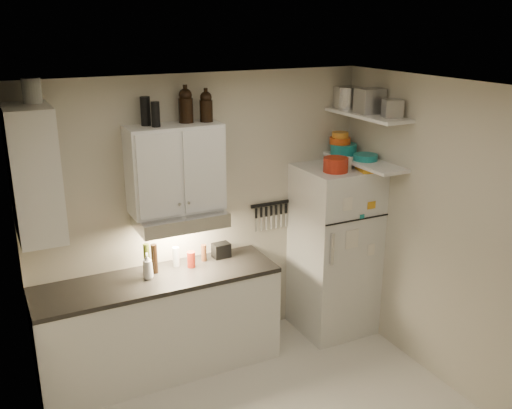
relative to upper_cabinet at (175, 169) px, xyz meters
name	(u,v)px	position (x,y,z in m)	size (l,w,h in m)	color
ceiling	(284,90)	(0.30, -1.33, 0.78)	(3.20, 3.00, 0.02)	white
back_wall	(202,216)	(0.30, 0.18, -0.53)	(3.20, 0.02, 2.60)	beige
left_wall	(39,333)	(-1.31, -1.33, -0.53)	(0.02, 3.00, 2.60)	beige
right_wall	(453,241)	(1.91, -1.33, -0.53)	(0.02, 3.00, 2.60)	beige
base_cabinet	(160,327)	(-0.25, -0.14, -1.39)	(2.10, 0.60, 0.88)	white
countertop	(157,279)	(-0.25, -0.14, -0.93)	(2.10, 0.62, 0.04)	black
upper_cabinet	(175,169)	(0.00, 0.00, 0.00)	(0.80, 0.33, 0.75)	white
side_cabinet	(34,173)	(-1.14, -0.14, 0.12)	(0.33, 0.55, 1.00)	white
range_hood	(180,219)	(0.00, -0.06, -0.44)	(0.76, 0.46, 0.12)	silver
fridge	(334,250)	(1.55, -0.18, -0.98)	(0.70, 0.68, 1.70)	silver
shelf_hi	(367,115)	(1.75, -0.31, 0.38)	(0.30, 0.95, 0.03)	white
shelf_lo	(364,162)	(1.75, -0.31, -0.07)	(0.30, 0.95, 0.03)	white
knife_strip	(270,204)	(1.00, 0.15, -0.51)	(0.42, 0.02, 0.03)	black
dutch_oven	(336,165)	(1.43, -0.30, -0.06)	(0.23, 0.23, 0.13)	#A82613
book_stack	(368,167)	(1.72, -0.41, -0.09)	(0.18, 0.22, 0.07)	orange
spice_jar	(348,163)	(1.59, -0.28, -0.07)	(0.07, 0.07, 0.11)	silver
stock_pot	(348,97)	(1.79, 0.06, 0.49)	(0.28, 0.28, 0.20)	silver
tin_a	(370,101)	(1.77, -0.31, 0.50)	(0.22, 0.20, 0.22)	#AAAAAD
tin_b	(392,108)	(1.80, -0.59, 0.47)	(0.16, 0.16, 0.16)	#AAAAAD
bowl_teal	(344,149)	(1.72, -0.01, 0.00)	(0.26, 0.26, 0.10)	#177E7E
bowl_orange	(340,140)	(1.69, 0.01, 0.08)	(0.21, 0.21, 0.06)	#D34D13
bowl_yellow	(340,135)	(1.69, 0.01, 0.14)	(0.16, 0.16, 0.05)	orange
plates	(365,157)	(1.76, -0.31, -0.02)	(0.23, 0.23, 0.06)	#177E7E
growler_a	(186,105)	(0.13, 0.05, 0.52)	(0.12, 0.12, 0.29)	black
growler_b	(206,106)	(0.30, 0.02, 0.51)	(0.11, 0.11, 0.26)	black
thermos_a	(156,114)	(-0.16, -0.03, 0.48)	(0.07, 0.07, 0.20)	black
thermos_b	(145,111)	(-0.21, 0.07, 0.49)	(0.08, 0.08, 0.24)	black
side_jar	(32,91)	(-1.07, -0.04, 0.72)	(0.14, 0.14, 0.18)	silver
soap_bottle	(148,265)	(-0.33, -0.12, -0.78)	(0.10, 0.10, 0.26)	white
pepper_mill	(204,253)	(0.24, 0.01, -0.83)	(0.05, 0.05, 0.16)	#5A321B
oil_bottle	(147,259)	(-0.30, -0.02, -0.77)	(0.05, 0.05, 0.28)	#596719
vinegar_bottle	(154,259)	(-0.24, -0.04, -0.77)	(0.06, 0.06, 0.27)	black
clear_bottle	(176,257)	(-0.03, 0.02, -0.82)	(0.06, 0.06, 0.18)	silver
red_jar	(191,259)	(0.09, -0.07, -0.83)	(0.07, 0.07, 0.15)	#A82613
caddy	(221,250)	(0.42, 0.02, -0.84)	(0.16, 0.11, 0.14)	black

